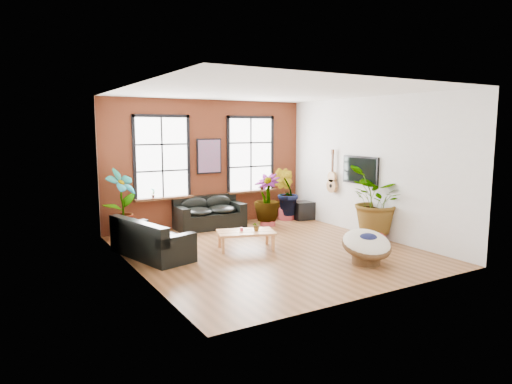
{
  "coord_description": "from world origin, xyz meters",
  "views": [
    {
      "loc": [
        -5.32,
        -8.44,
        2.71
      ],
      "look_at": [
        0.0,
        0.6,
        1.25
      ],
      "focal_mm": 32.0,
      "sensor_mm": 36.0,
      "label": 1
    }
  ],
  "objects_px": {
    "sofa_back": "(209,213)",
    "papasan_chair": "(367,245)",
    "sofa_left": "(150,240)",
    "coffee_table": "(246,233)"
  },
  "relations": [
    {
      "from": "sofa_back",
      "to": "papasan_chair",
      "type": "height_order",
      "value": "sofa_back"
    },
    {
      "from": "sofa_back",
      "to": "papasan_chair",
      "type": "distance_m",
      "value": 4.93
    },
    {
      "from": "sofa_left",
      "to": "coffee_table",
      "type": "xyz_separation_m",
      "value": [
        2.08,
        -0.48,
        -0.01
      ]
    },
    {
      "from": "sofa_left",
      "to": "papasan_chair",
      "type": "distance_m",
      "value": 4.52
    },
    {
      "from": "sofa_back",
      "to": "papasan_chair",
      "type": "relative_size",
      "value": 1.51
    },
    {
      "from": "coffee_table",
      "to": "sofa_left",
      "type": "bearing_deg",
      "value": -174.64
    },
    {
      "from": "sofa_back",
      "to": "sofa_left",
      "type": "bearing_deg",
      "value": -137.68
    },
    {
      "from": "papasan_chair",
      "to": "coffee_table",
      "type": "bearing_deg",
      "value": 142.77
    },
    {
      "from": "sofa_left",
      "to": "papasan_chair",
      "type": "height_order",
      "value": "sofa_left"
    },
    {
      "from": "sofa_back",
      "to": "coffee_table",
      "type": "bearing_deg",
      "value": -94.22
    }
  ]
}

